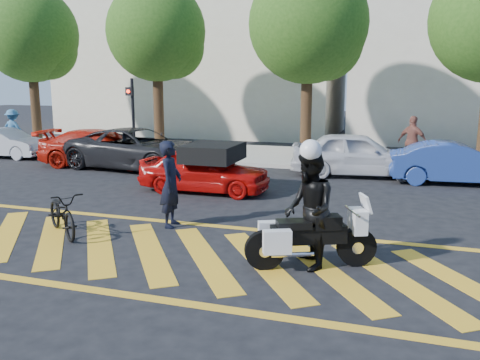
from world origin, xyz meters
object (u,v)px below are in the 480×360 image
(officer_moto, at_px, (309,210))
(parked_far_left, at_px, (6,143))
(parked_right, at_px, (455,163))
(parked_mid_left, at_px, (138,149))
(parked_mid_right, at_px, (357,154))
(police_motorcycle, at_px, (309,237))
(parked_left, at_px, (102,148))
(bicycle, at_px, (62,213))
(officer_bike, at_px, (171,184))
(red_convertible, at_px, (205,170))

(officer_moto, relative_size, parked_far_left, 0.56)
(parked_far_left, relative_size, parked_right, 0.92)
(parked_mid_left, bearing_deg, parked_mid_right, -74.51)
(officer_moto, height_order, parked_mid_right, officer_moto)
(police_motorcycle, height_order, officer_moto, officer_moto)
(parked_left, height_order, parked_right, parked_left)
(officer_moto, distance_m, parked_mid_left, 10.83)
(parked_right, bearing_deg, police_motorcycle, 155.67)
(bicycle, height_order, police_motorcycle, police_motorcycle)
(bicycle, bearing_deg, parked_mid_right, 7.51)
(bicycle, distance_m, parked_far_left, 12.19)
(parked_far_left, distance_m, parked_right, 17.07)
(parked_far_left, height_order, parked_right, parked_right)
(officer_bike, relative_size, parked_left, 0.40)
(parked_mid_right, bearing_deg, officer_bike, 148.04)
(red_convertible, relative_size, parked_left, 0.80)
(parked_mid_left, distance_m, parked_mid_right, 7.63)
(officer_bike, height_order, police_motorcycle, officer_bike)
(officer_moto, distance_m, parked_mid_right, 8.81)
(officer_bike, height_order, bicycle, officer_bike)
(parked_far_left, distance_m, parked_mid_right, 14.10)
(red_convertible, relative_size, parked_mid_right, 0.86)
(parked_mid_left, bearing_deg, police_motorcycle, -128.20)
(parked_mid_right, bearing_deg, police_motorcycle, 172.48)
(officer_bike, xyz_separation_m, bicycle, (-1.86, -1.27, -0.47))
(red_convertible, height_order, parked_right, parked_right)
(parked_left, bearing_deg, red_convertible, -126.44)
(bicycle, distance_m, red_convertible, 4.87)
(officer_bike, bearing_deg, officer_moto, -123.19)
(bicycle, xyz_separation_m, parked_left, (-4.00, 7.59, 0.21))
(bicycle, distance_m, parked_right, 11.47)
(parked_mid_left, bearing_deg, parked_right, -78.96)
(bicycle, height_order, parked_right, parked_right)
(parked_mid_left, xyz_separation_m, parked_mid_right, (7.55, 1.08, 0.00))
(parked_mid_right, distance_m, parked_right, 3.00)
(bicycle, distance_m, parked_left, 8.58)
(bicycle, height_order, parked_left, parked_left)
(bicycle, relative_size, parked_far_left, 0.49)
(parked_far_left, bearing_deg, officer_moto, -121.67)
(police_motorcycle, relative_size, parked_mid_left, 0.40)
(officer_moto, xyz_separation_m, red_convertible, (-3.90, 4.98, -0.38))
(parked_far_left, bearing_deg, police_motorcycle, -121.68)
(officer_moto, xyz_separation_m, parked_mid_left, (-7.58, 7.72, -0.28))
(parked_right, bearing_deg, officer_moto, 155.53)
(police_motorcycle, height_order, parked_mid_left, parked_mid_left)
(officer_moto, relative_size, parked_mid_left, 0.38)
(bicycle, relative_size, parked_left, 0.38)
(officer_bike, relative_size, parked_mid_right, 0.43)
(bicycle, distance_m, police_motorcycle, 5.17)
(officer_bike, xyz_separation_m, parked_right, (6.23, 6.87, -0.29))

